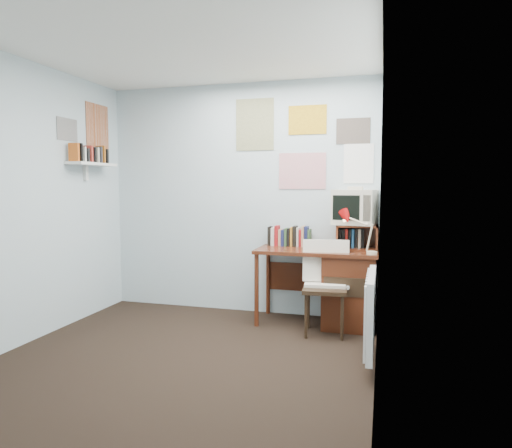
{
  "coord_description": "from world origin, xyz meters",
  "views": [
    {
      "loc": [
        1.53,
        -3.04,
        1.41
      ],
      "look_at": [
        0.4,
        1.02,
        1.04
      ],
      "focal_mm": 32.0,
      "sensor_mm": 36.0,
      "label": 1
    }
  ],
  "objects_px": {
    "desk_lamp": "(372,235)",
    "wall_shelf": "(92,164)",
    "desk": "(344,286)",
    "desk_chair": "(325,289)",
    "radiator": "(371,312)",
    "crt_tv": "(355,205)",
    "tv_riser": "(357,237)"
  },
  "relations": [
    {
      "from": "desk_chair",
      "to": "radiator",
      "type": "height_order",
      "value": "desk_chair"
    },
    {
      "from": "desk",
      "to": "radiator",
      "type": "xyz_separation_m",
      "value": [
        0.29,
        -0.93,
        0.01
      ]
    },
    {
      "from": "radiator",
      "to": "desk_lamp",
      "type": "bearing_deg",
      "value": 91.54
    },
    {
      "from": "desk_chair",
      "to": "crt_tv",
      "type": "distance_m",
      "value": 0.92
    },
    {
      "from": "desk_lamp",
      "to": "wall_shelf",
      "type": "xyz_separation_m",
      "value": [
        -2.84,
        -0.19,
        0.68
      ]
    },
    {
      "from": "wall_shelf",
      "to": "desk",
      "type": "bearing_deg",
      "value": 8.4
    },
    {
      "from": "crt_tv",
      "to": "radiator",
      "type": "height_order",
      "value": "crt_tv"
    },
    {
      "from": "desk_chair",
      "to": "crt_tv",
      "type": "relative_size",
      "value": 2.15
    },
    {
      "from": "desk",
      "to": "desk_chair",
      "type": "height_order",
      "value": "desk_chair"
    },
    {
      "from": "desk_lamp",
      "to": "radiator",
      "type": "xyz_separation_m",
      "value": [
        0.02,
        -0.74,
        -0.52
      ]
    },
    {
      "from": "tv_riser",
      "to": "crt_tv",
      "type": "distance_m",
      "value": 0.32
    },
    {
      "from": "desk",
      "to": "desk_chair",
      "type": "relative_size",
      "value": 1.4
    },
    {
      "from": "radiator",
      "to": "desk_chair",
      "type": "bearing_deg",
      "value": 125.0
    },
    {
      "from": "tv_riser",
      "to": "radiator",
      "type": "bearing_deg",
      "value": -80.72
    },
    {
      "from": "tv_riser",
      "to": "radiator",
      "type": "distance_m",
      "value": 1.15
    },
    {
      "from": "desk_chair",
      "to": "desk_lamp",
      "type": "xyz_separation_m",
      "value": [
        0.42,
        0.12,
        0.51
      ]
    },
    {
      "from": "desk",
      "to": "radiator",
      "type": "bearing_deg",
      "value": -72.76
    },
    {
      "from": "desk_lamp",
      "to": "wall_shelf",
      "type": "bearing_deg",
      "value": -170.78
    },
    {
      "from": "desk_lamp",
      "to": "crt_tv",
      "type": "relative_size",
      "value": 0.91
    },
    {
      "from": "tv_riser",
      "to": "wall_shelf",
      "type": "xyz_separation_m",
      "value": [
        -2.69,
        -0.49,
        0.74
      ]
    },
    {
      "from": "tv_riser",
      "to": "crt_tv",
      "type": "height_order",
      "value": "crt_tv"
    },
    {
      "from": "desk",
      "to": "desk_lamp",
      "type": "bearing_deg",
      "value": -34.79
    },
    {
      "from": "desk_chair",
      "to": "radiator",
      "type": "distance_m",
      "value": 0.76
    },
    {
      "from": "wall_shelf",
      "to": "desk_lamp",
      "type": "bearing_deg",
      "value": 3.89
    },
    {
      "from": "desk_chair",
      "to": "tv_riser",
      "type": "relative_size",
      "value": 2.14
    },
    {
      "from": "desk",
      "to": "crt_tv",
      "type": "relative_size",
      "value": 3.01
    },
    {
      "from": "tv_riser",
      "to": "radiator",
      "type": "xyz_separation_m",
      "value": [
        0.17,
        -1.04,
        -0.47
      ]
    },
    {
      "from": "desk_lamp",
      "to": "tv_riser",
      "type": "bearing_deg",
      "value": 122.13
    },
    {
      "from": "radiator",
      "to": "wall_shelf",
      "type": "height_order",
      "value": "wall_shelf"
    },
    {
      "from": "desk",
      "to": "wall_shelf",
      "type": "xyz_separation_m",
      "value": [
        -2.57,
        -0.38,
        1.21
      ]
    },
    {
      "from": "desk_chair",
      "to": "wall_shelf",
      "type": "height_order",
      "value": "wall_shelf"
    },
    {
      "from": "desk",
      "to": "desk_chair",
      "type": "xyz_separation_m",
      "value": [
        -0.15,
        -0.3,
        0.02
      ]
    }
  ]
}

